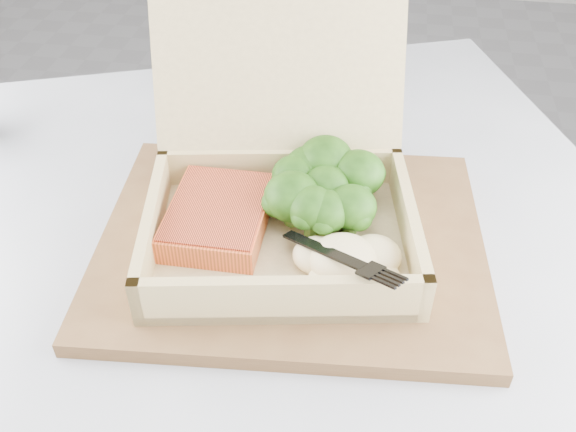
# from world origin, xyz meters

# --- Properties ---
(floor) EXTENTS (4.00, 4.00, 0.00)m
(floor) POSITION_xyz_m (0.00, 0.00, 0.00)
(floor) COLOR gray
(floor) RESTS_ON ground
(cafe_table) EXTENTS (1.07, 1.07, 0.74)m
(cafe_table) POSITION_xyz_m (0.16, -0.64, 0.55)
(cafe_table) COLOR black
(cafe_table) RESTS_ON floor
(serving_tray) EXTENTS (0.38, 0.32, 0.02)m
(serving_tray) POSITION_xyz_m (0.20, -0.61, 0.75)
(serving_tray) COLOR brown
(serving_tray) RESTS_ON cafe_table
(takeout_container) EXTENTS (0.29, 0.30, 0.22)m
(takeout_container) POSITION_xyz_m (0.18, -0.58, 0.81)
(takeout_container) COLOR tan
(takeout_container) RESTS_ON serving_tray
(salmon_fillet) EXTENTS (0.09, 0.12, 0.02)m
(salmon_fillet) POSITION_xyz_m (0.13, -0.61, 0.78)
(salmon_fillet) COLOR orange
(salmon_fillet) RESTS_ON takeout_container
(broccoli_pile) EXTENTS (0.12, 0.12, 0.04)m
(broccoli_pile) POSITION_xyz_m (0.23, -0.58, 0.79)
(broccoli_pile) COLOR #306B17
(broccoli_pile) RESTS_ON takeout_container
(mashed_potatoes) EXTENTS (0.10, 0.08, 0.03)m
(mashed_potatoes) POSITION_xyz_m (0.25, -0.66, 0.78)
(mashed_potatoes) COLOR #F4E69E
(mashed_potatoes) RESTS_ON takeout_container
(plastic_fork) EXTENTS (0.12, 0.10, 0.03)m
(plastic_fork) POSITION_xyz_m (0.22, -0.65, 0.79)
(plastic_fork) COLOR black
(plastic_fork) RESTS_ON mashed_potatoes
(receipt) EXTENTS (0.14, 0.16, 0.00)m
(receipt) POSITION_xyz_m (0.10, -0.43, 0.74)
(receipt) COLOR white
(receipt) RESTS_ON cafe_table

